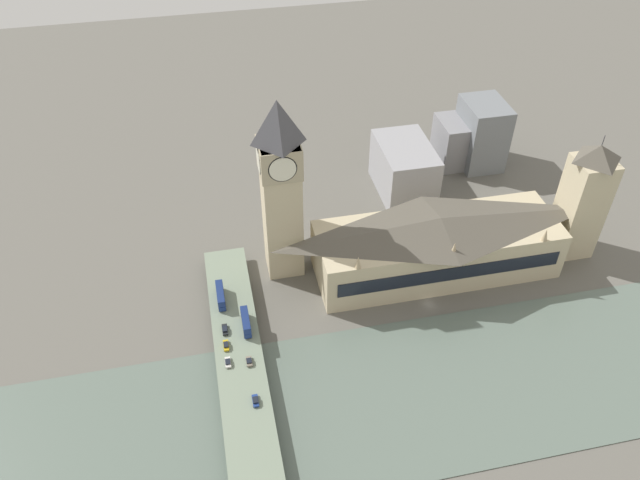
{
  "coord_description": "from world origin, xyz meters",
  "views": [
    {
      "loc": [
        -144.52,
        71.27,
        165.86
      ],
      "look_at": [
        23.03,
        35.62,
        17.89
      ],
      "focal_mm": 35.0,
      "sensor_mm": 36.0,
      "label": 1
    }
  ],
  "objects_px": {
    "clock_tower": "(281,185)",
    "car_northbound_tail": "(226,345)",
    "parliament_hall": "(437,244)",
    "car_northbound_lead": "(255,401)",
    "road_bridge": "(248,415)",
    "car_northbound_mid": "(225,330)",
    "car_southbound_lead": "(228,362)",
    "victoria_tower": "(583,200)",
    "double_decker_bus_lead": "(246,322)",
    "double_decker_bus_mid": "(221,295)",
    "car_southbound_mid": "(249,361)"
  },
  "relations": [
    {
      "from": "victoria_tower",
      "to": "car_southbound_mid",
      "type": "xyz_separation_m",
      "value": [
        -34.45,
        131.67,
        -18.44
      ]
    },
    {
      "from": "double_decker_bus_lead",
      "to": "double_decker_bus_mid",
      "type": "xyz_separation_m",
      "value": [
        14.24,
        7.22,
        -0.01
      ]
    },
    {
      "from": "double_decker_bus_lead",
      "to": "double_decker_bus_mid",
      "type": "relative_size",
      "value": 0.96
    },
    {
      "from": "car_southbound_lead",
      "to": "car_southbound_mid",
      "type": "relative_size",
      "value": 1.08
    },
    {
      "from": "victoria_tower",
      "to": "car_northbound_mid",
      "type": "relative_size",
      "value": 10.95
    },
    {
      "from": "car_northbound_mid",
      "to": "car_southbound_lead",
      "type": "relative_size",
      "value": 1.14
    },
    {
      "from": "car_northbound_mid",
      "to": "car_southbound_lead",
      "type": "distance_m",
      "value": 13.94
    },
    {
      "from": "car_southbound_mid",
      "to": "car_northbound_tail",
      "type": "bearing_deg",
      "value": 39.26
    },
    {
      "from": "parliament_hall",
      "to": "road_bridge",
      "type": "xyz_separation_m",
      "value": [
        -53.12,
        78.26,
        -8.36
      ]
    },
    {
      "from": "car_northbound_mid",
      "to": "car_southbound_mid",
      "type": "relative_size",
      "value": 1.23
    },
    {
      "from": "double_decker_bus_mid",
      "to": "car_northbound_tail",
      "type": "distance_m",
      "value": 21.5
    },
    {
      "from": "double_decker_bus_lead",
      "to": "car_northbound_tail",
      "type": "bearing_deg",
      "value": 133.57
    },
    {
      "from": "car_northbound_tail",
      "to": "car_southbound_lead",
      "type": "xyz_separation_m",
      "value": [
        -7.05,
        0.1,
        -0.06
      ]
    },
    {
      "from": "car_southbound_mid",
      "to": "victoria_tower",
      "type": "bearing_deg",
      "value": -75.34
    },
    {
      "from": "parliament_hall",
      "to": "road_bridge",
      "type": "bearing_deg",
      "value": 124.17
    },
    {
      "from": "road_bridge",
      "to": "car_southbound_lead",
      "type": "relative_size",
      "value": 35.85
    },
    {
      "from": "double_decker_bus_mid",
      "to": "victoria_tower",
      "type": "bearing_deg",
      "value": -87.95
    },
    {
      "from": "clock_tower",
      "to": "car_northbound_tail",
      "type": "bearing_deg",
      "value": 146.74
    },
    {
      "from": "clock_tower",
      "to": "car_southbound_lead",
      "type": "height_order",
      "value": "clock_tower"
    },
    {
      "from": "car_southbound_lead",
      "to": "victoria_tower",
      "type": "bearing_deg",
      "value": -76.43
    },
    {
      "from": "car_northbound_mid",
      "to": "road_bridge",
      "type": "bearing_deg",
      "value": -174.18
    },
    {
      "from": "car_northbound_tail",
      "to": "victoria_tower",
      "type": "bearing_deg",
      "value": -79.21
    },
    {
      "from": "double_decker_bus_lead",
      "to": "double_decker_bus_mid",
      "type": "height_order",
      "value": "double_decker_bus_lead"
    },
    {
      "from": "road_bridge",
      "to": "car_southbound_lead",
      "type": "xyz_separation_m",
      "value": [
        19.78,
        3.81,
        1.62
      ]
    },
    {
      "from": "road_bridge",
      "to": "car_southbound_mid",
      "type": "height_order",
      "value": "car_southbound_mid"
    },
    {
      "from": "victoria_tower",
      "to": "clock_tower",
      "type": "bearing_deg",
      "value": 83.21
    },
    {
      "from": "double_decker_bus_lead",
      "to": "car_northbound_lead",
      "type": "xyz_separation_m",
      "value": [
        -30.48,
        0.88,
        -1.99
      ]
    },
    {
      "from": "parliament_hall",
      "to": "victoria_tower",
      "type": "distance_m",
      "value": 57.52
    },
    {
      "from": "clock_tower",
      "to": "car_northbound_tail",
      "type": "distance_m",
      "value": 57.65
    },
    {
      "from": "parliament_hall",
      "to": "clock_tower",
      "type": "xyz_separation_m",
      "value": [
        13.42,
        55.93,
        26.01
      ]
    },
    {
      "from": "road_bridge",
      "to": "car_northbound_lead",
      "type": "height_order",
      "value": "car_northbound_lead"
    },
    {
      "from": "car_northbound_mid",
      "to": "car_southbound_mid",
      "type": "height_order",
      "value": "car_northbound_mid"
    },
    {
      "from": "road_bridge",
      "to": "double_decker_bus_lead",
      "type": "bearing_deg",
      "value": -6.41
    },
    {
      "from": "car_northbound_lead",
      "to": "car_northbound_mid",
      "type": "distance_m",
      "value": 30.86
    },
    {
      "from": "parliament_hall",
      "to": "clock_tower",
      "type": "relative_size",
      "value": 1.27
    },
    {
      "from": "car_northbound_mid",
      "to": "car_southbound_mid",
      "type": "distance_m",
      "value": 16.27
    },
    {
      "from": "parliament_hall",
      "to": "car_southbound_mid",
      "type": "bearing_deg",
      "value": 114.53
    },
    {
      "from": "car_northbound_lead",
      "to": "double_decker_bus_lead",
      "type": "bearing_deg",
      "value": -1.66
    },
    {
      "from": "clock_tower",
      "to": "car_southbound_lead",
      "type": "distance_m",
      "value": 62.78
    },
    {
      "from": "car_southbound_mid",
      "to": "double_decker_bus_mid",
      "type": "bearing_deg",
      "value": 12.06
    },
    {
      "from": "parliament_hall",
      "to": "car_northbound_tail",
      "type": "xyz_separation_m",
      "value": [
        -26.29,
        81.97,
        -6.67
      ]
    },
    {
      "from": "car_southbound_lead",
      "to": "car_southbound_mid",
      "type": "xyz_separation_m",
      "value": [
        -1.05,
        -6.72,
        0.01
      ]
    },
    {
      "from": "car_southbound_lead",
      "to": "car_southbound_mid",
      "type": "height_order",
      "value": "car_southbound_mid"
    },
    {
      "from": "car_southbound_lead",
      "to": "parliament_hall",
      "type": "bearing_deg",
      "value": -67.89
    },
    {
      "from": "victoria_tower",
      "to": "car_southbound_lead",
      "type": "distance_m",
      "value": 143.55
    },
    {
      "from": "victoria_tower",
      "to": "road_bridge",
      "type": "bearing_deg",
      "value": 111.56
    },
    {
      "from": "clock_tower",
      "to": "double_decker_bus_lead",
      "type": "distance_m",
      "value": 48.43
    },
    {
      "from": "clock_tower",
      "to": "car_southbound_lead",
      "type": "xyz_separation_m",
      "value": [
        -46.76,
        26.14,
        -32.75
      ]
    },
    {
      "from": "parliament_hall",
      "to": "car_northbound_mid",
      "type": "bearing_deg",
      "value": 103.36
    },
    {
      "from": "clock_tower",
      "to": "car_northbound_lead",
      "type": "relative_size",
      "value": 16.37
    }
  ]
}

